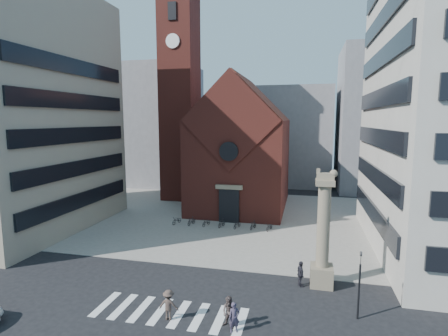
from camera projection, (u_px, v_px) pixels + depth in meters
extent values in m
plane|color=black|center=(178.00, 289.00, 25.06)|extent=(120.00, 120.00, 0.00)
cube|color=#9A948C|center=(233.00, 218.00, 43.37)|extent=(46.00, 30.00, 0.05)
cube|color=maroon|center=(242.00, 164.00, 48.34)|extent=(12.00, 16.00, 12.00)
cube|color=brown|center=(243.00, 120.00, 47.90)|extent=(12.00, 15.40, 12.00)
cube|color=maroon|center=(230.00, 121.00, 39.85)|extent=(11.76, 0.50, 11.76)
cylinder|color=black|center=(229.00, 151.00, 39.90)|extent=(2.20, 0.30, 2.20)
cube|color=black|center=(229.00, 206.00, 41.03)|extent=(2.40, 0.30, 4.00)
cube|color=gray|center=(229.00, 187.00, 40.66)|extent=(3.20, 0.40, 0.50)
cube|color=maroon|center=(180.00, 100.00, 52.27)|extent=(5.00, 5.00, 30.00)
cylinder|color=white|center=(173.00, 41.00, 48.67)|extent=(2.00, 0.20, 2.00)
cube|color=black|center=(172.00, 11.00, 48.12)|extent=(1.20, 0.20, 2.40)
cube|color=gray|center=(3.00, 111.00, 38.38)|extent=(18.00, 20.00, 26.00)
cube|color=gray|center=(153.00, 126.00, 66.67)|extent=(16.00, 14.00, 22.00)
cube|color=gray|center=(292.00, 136.00, 65.84)|extent=(14.00, 12.00, 18.00)
cube|color=gray|center=(388.00, 120.00, 58.90)|extent=(16.00, 14.00, 24.00)
cube|color=gray|center=(321.00, 276.00, 25.57)|extent=(1.60, 1.60, 1.50)
cylinder|color=gray|center=(323.00, 226.00, 25.06)|extent=(0.90, 0.90, 6.00)
cube|color=gray|center=(325.00, 182.00, 24.62)|extent=(1.30, 1.30, 0.40)
cube|color=gray|center=(325.00, 177.00, 24.56)|extent=(1.20, 0.50, 0.55)
sphere|color=gray|center=(334.00, 174.00, 24.41)|extent=(0.56, 0.56, 0.56)
cube|color=gray|center=(318.00, 171.00, 24.62)|extent=(0.25, 0.15, 0.35)
cylinder|color=black|center=(359.00, 292.00, 21.12)|extent=(0.12, 0.12, 3.50)
imported|color=black|center=(361.00, 258.00, 20.83)|extent=(0.13, 0.16, 0.80)
imported|color=#3C3348|center=(234.00, 318.00, 19.92)|extent=(0.77, 0.67, 1.77)
imported|color=#544543|center=(229.00, 312.00, 20.36)|extent=(1.09, 0.95, 1.88)
imported|color=#26242C|center=(301.00, 274.00, 25.39)|extent=(0.82, 1.21, 1.91)
imported|color=#4B3A32|center=(169.00, 305.00, 21.20)|extent=(1.24, 0.75, 1.87)
imported|color=black|center=(177.00, 220.00, 40.67)|extent=(0.97, 1.69, 0.84)
imported|color=black|center=(191.00, 221.00, 40.26)|extent=(0.85, 1.62, 0.93)
imported|color=black|center=(206.00, 222.00, 39.86)|extent=(0.97, 1.69, 0.84)
imported|color=black|center=(222.00, 223.00, 39.44)|extent=(0.85, 1.62, 0.93)
imported|color=black|center=(237.00, 224.00, 39.04)|extent=(0.97, 1.69, 0.84)
imported|color=black|center=(253.00, 225.00, 38.62)|extent=(0.85, 1.62, 0.93)
imported|color=black|center=(269.00, 227.00, 38.22)|extent=(0.97, 1.69, 0.84)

